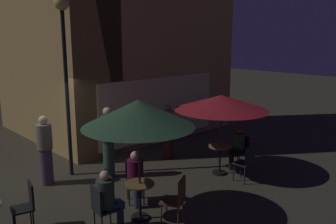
% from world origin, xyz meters
% --- Properties ---
extents(ground_plane, '(60.00, 60.00, 0.00)m').
position_xyz_m(ground_plane, '(0.00, 0.00, 0.00)').
color(ground_plane, '#3A3629').
extents(cafe_building, '(7.06, 6.40, 9.01)m').
position_xyz_m(cafe_building, '(3.42, 2.71, 4.49)').
color(cafe_building, tan).
rests_on(cafe_building, ground).
extents(street_lamp_near_corner, '(0.38, 0.38, 4.64)m').
position_xyz_m(street_lamp_near_corner, '(0.66, 0.26, 3.43)').
color(street_lamp_near_corner, black).
rests_on(street_lamp_near_corner, ground).
extents(cafe_table_0, '(0.60, 0.60, 0.78)m').
position_xyz_m(cafe_table_0, '(0.53, -2.87, 0.51)').
color(cafe_table_0, black).
rests_on(cafe_table_0, ground).
extents(cafe_table_1, '(0.62, 0.62, 0.79)m').
position_xyz_m(cafe_table_1, '(3.63, -2.41, 0.52)').
color(cafe_table_1, black).
rests_on(cafe_table_1, ground).
extents(patio_umbrella_0, '(2.20, 2.20, 2.47)m').
position_xyz_m(patio_umbrella_0, '(0.53, -2.87, 2.20)').
color(patio_umbrella_0, black).
rests_on(patio_umbrella_0, ground).
extents(patio_umbrella_1, '(2.46, 2.46, 2.16)m').
position_xyz_m(patio_umbrella_1, '(3.63, -2.41, 1.96)').
color(patio_umbrella_1, black).
rests_on(patio_umbrella_1, ground).
extents(cafe_chair_0, '(0.56, 0.56, 0.90)m').
position_xyz_m(cafe_chair_0, '(0.98, -2.13, 0.56)').
color(cafe_chair_0, black).
rests_on(cafe_chair_0, ground).
extents(cafe_chair_1, '(0.47, 0.47, 0.92)m').
position_xyz_m(cafe_chair_1, '(-0.31, -2.77, 0.55)').
color(cafe_chair_1, black).
rests_on(cafe_chair_1, ground).
extents(cafe_chair_2, '(0.58, 0.58, 0.98)m').
position_xyz_m(cafe_chair_2, '(0.91, -3.55, 0.59)').
color(cafe_chair_2, '#513321').
rests_on(cafe_chair_2, ground).
extents(cafe_chair_3, '(0.44, 0.44, 0.97)m').
position_xyz_m(cafe_chair_3, '(3.68, -3.23, 0.58)').
color(cafe_chair_3, black).
rests_on(cafe_chair_3, ground).
extents(cafe_chair_4, '(0.46, 0.46, 0.89)m').
position_xyz_m(cafe_chair_4, '(4.51, -2.47, 0.54)').
color(cafe_chair_4, black).
rests_on(cafe_chair_4, ground).
extents(cafe_chair_6, '(0.47, 0.47, 0.96)m').
position_xyz_m(cafe_chair_6, '(-1.32, -1.77, 0.57)').
color(cafe_chair_6, black).
rests_on(cafe_chair_6, ground).
extents(patron_seated_0, '(0.50, 0.55, 1.19)m').
position_xyz_m(patron_seated_0, '(0.91, -2.25, 0.68)').
color(patron_seated_0, '#2B2D49').
rests_on(patron_seated_0, ground).
extents(patron_seated_1, '(0.54, 0.39, 1.21)m').
position_xyz_m(patron_seated_1, '(-0.17, -2.78, 0.69)').
color(patron_seated_1, '#29314C').
rests_on(patron_seated_1, ground).
extents(patron_seated_2, '(0.52, 0.33, 1.18)m').
position_xyz_m(patron_seated_2, '(4.35, -2.46, 0.67)').
color(patron_seated_2, black).
rests_on(patron_seated_2, ground).
extents(patron_standing_3, '(0.35, 0.35, 1.88)m').
position_xyz_m(patron_standing_3, '(1.32, -0.57, 0.96)').
color(patron_standing_3, '#31503B').
rests_on(patron_standing_3, ground).
extents(patron_standing_4, '(0.38, 0.38, 1.76)m').
position_xyz_m(patron_standing_4, '(-0.09, 0.11, 0.88)').
color(patron_standing_4, '#59415E').
rests_on(patron_standing_4, ground).
extents(patron_standing_5, '(0.34, 0.34, 1.67)m').
position_xyz_m(patron_standing_5, '(3.48, -0.52, 0.84)').
color(patron_standing_5, '#431E19').
rests_on(patron_standing_5, ground).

